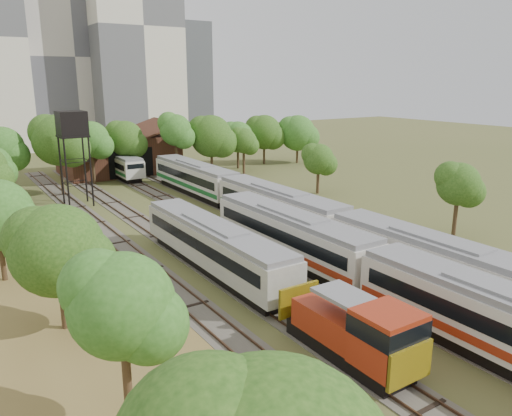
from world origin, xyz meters
TOP-DOWN VIEW (x-y plane):
  - ground at (0.00, 0.00)m, footprint 240.00×240.00m
  - dry_grass_patch at (-18.00, 8.00)m, footprint 14.00×60.00m
  - tracks at (-0.67, 25.00)m, footprint 24.60×80.00m
  - railcar_red_set at (-2.00, 4.81)m, footprint 3.08×34.58m
  - railcar_green_set at (2.00, 20.83)m, footprint 3.11×52.08m
  - railcar_rear at (-2.00, 55.94)m, footprint 2.74×16.08m
  - shunter_locomotive at (-8.00, 0.09)m, footprint 2.72×8.10m
  - old_grey_coach at (-8.00, 14.97)m, footprint 2.89×18.00m
  - water_tower at (-11.32, 40.66)m, footprint 2.99×2.99m
  - rail_pile_far at (8.20, 16.00)m, footprint 0.50×7.94m
  - maintenance_shed at (-1.00, 57.98)m, footprint 16.45×11.55m
  - tree_band_left at (-19.82, 24.14)m, footprint 7.56×76.45m
  - tree_band_far at (5.75, 50.05)m, footprint 49.86×11.62m
  - tree_band_right at (14.34, 28.80)m, footprint 4.60×39.69m
  - tower_centre at (2.00, 100.00)m, footprint 20.00×18.00m
  - tower_right at (14.00, 92.00)m, footprint 18.00×16.00m
  - tower_far_right at (34.00, 110.00)m, footprint 12.00×12.00m

SIDE VIEW (x-z plane):
  - ground at x=0.00m, z-range 0.00..0.00m
  - dry_grass_patch at x=-18.00m, z-range 0.00..0.04m
  - tracks at x=-0.67m, z-range -0.05..0.14m
  - rail_pile_far at x=8.20m, z-range 0.00..0.26m
  - shunter_locomotive at x=-8.00m, z-range -0.07..3.49m
  - railcar_rear at x=-2.00m, z-range 0.10..3.48m
  - old_grey_coach at x=-8.00m, z-range 0.16..3.74m
  - railcar_red_set at x=-2.00m, z-range 0.11..3.92m
  - railcar_green_set at x=2.00m, z-range 0.11..3.95m
  - maintenance_shed at x=-1.00m, z-range -0.87..6.70m
  - tree_band_right at x=14.34m, z-range 1.23..8.03m
  - tree_band_left at x=-19.82m, z-range 0.81..9.62m
  - tree_band_far at x=5.75m, z-range 0.88..10.55m
  - water_tower at x=-11.32m, z-range 3.55..13.91m
  - tower_far_right at x=34.00m, z-range 0.00..28.00m
  - tower_centre at x=2.00m, z-range 0.00..36.00m
  - tower_right at x=14.00m, z-range 0.00..48.00m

